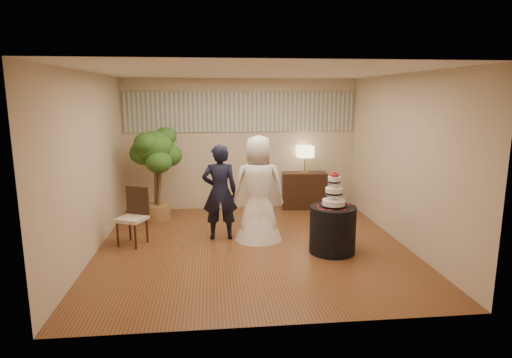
{
  "coord_description": "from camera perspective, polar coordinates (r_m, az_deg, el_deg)",
  "views": [
    {
      "loc": [
        -0.65,
        -6.68,
        2.46
      ],
      "look_at": [
        0.1,
        0.4,
        1.05
      ],
      "focal_mm": 30.0,
      "sensor_mm": 36.0,
      "label": 1
    }
  ],
  "objects": [
    {
      "name": "groom",
      "position": [
        7.33,
        -4.85,
        -1.76
      ],
      "size": [
        0.6,
        0.4,
        1.65
      ],
      "primitive_type": "imported",
      "rotation": [
        0.0,
        0.0,
        3.13
      ],
      "color": "black",
      "rests_on": "floor"
    },
    {
      "name": "floor",
      "position": [
        7.15,
        -0.46,
        -8.92
      ],
      "size": [
        5.0,
        5.0,
        0.0
      ],
      "primitive_type": "cube",
      "color": "brown",
      "rests_on": "ground"
    },
    {
      "name": "ceiling",
      "position": [
        6.72,
        -0.5,
        14.09
      ],
      "size": [
        5.0,
        5.0,
        0.0
      ],
      "primitive_type": "cube",
      "color": "white",
      "rests_on": "wall_back"
    },
    {
      "name": "wall_left",
      "position": [
        7.02,
        -21.27,
        1.74
      ],
      "size": [
        0.06,
        5.0,
        2.8
      ],
      "primitive_type": "cube",
      "color": "#C8B394",
      "rests_on": "ground"
    },
    {
      "name": "mural_border",
      "position": [
        9.19,
        -2.01,
        8.94
      ],
      "size": [
        4.9,
        0.02,
        0.85
      ],
      "primitive_type": "cube",
      "color": "#A3A795",
      "rests_on": "wall_back"
    },
    {
      "name": "ficus_tree",
      "position": [
        8.58,
        -13.19,
        0.67
      ],
      "size": [
        1.06,
        1.06,
        1.87
      ],
      "primitive_type": null,
      "rotation": [
        0.0,
        0.0,
        1.36
      ],
      "color": "#2D5B1C",
      "rests_on": "floor"
    },
    {
      "name": "wedding_cake",
      "position": [
        6.71,
        10.36,
        -1.35
      ],
      "size": [
        0.36,
        0.36,
        0.56
      ],
      "primitive_type": null,
      "color": "white",
      "rests_on": "cake_table"
    },
    {
      "name": "console",
      "position": [
        9.43,
        6.44,
        -1.51
      ],
      "size": [
        1.0,
        0.53,
        0.8
      ],
      "primitive_type": "cube",
      "rotation": [
        0.0,
        0.0,
        -0.12
      ],
      "color": "black",
      "rests_on": "floor"
    },
    {
      "name": "table_lamp",
      "position": [
        9.31,
        6.53,
        2.63
      ],
      "size": [
        0.33,
        0.33,
        0.58
      ],
      "primitive_type": null,
      "color": "beige",
      "rests_on": "console"
    },
    {
      "name": "bride",
      "position": [
        7.26,
        0.32,
        -1.2
      ],
      "size": [
        0.92,
        0.87,
        1.8
      ],
      "primitive_type": "imported",
      "rotation": [
        0.0,
        0.0,
        3.09
      ],
      "color": "white",
      "rests_on": "floor"
    },
    {
      "name": "wall_back",
      "position": [
        9.27,
        -1.99,
        4.62
      ],
      "size": [
        5.0,
        0.06,
        2.8
      ],
      "primitive_type": "cube",
      "color": "#C8B394",
      "rests_on": "ground"
    },
    {
      "name": "side_chair",
      "position": [
        7.36,
        -16.24,
        -4.91
      ],
      "size": [
        0.59,
        0.6,
        0.95
      ],
      "primitive_type": null,
      "rotation": [
        0.0,
        0.0,
        -0.43
      ],
      "color": "black",
      "rests_on": "floor"
    },
    {
      "name": "wall_front",
      "position": [
        4.37,
        2.72,
        -2.86
      ],
      "size": [
        5.0,
        0.06,
        2.8
      ],
      "primitive_type": "cube",
      "color": "#C8B394",
      "rests_on": "ground"
    },
    {
      "name": "cake_table",
      "position": [
        6.88,
        10.17,
        -6.65
      ],
      "size": [
        0.73,
        0.73,
        0.74
      ],
      "primitive_type": "cylinder",
      "rotation": [
        0.0,
        0.0,
        -0.01
      ],
      "color": "black",
      "rests_on": "floor"
    },
    {
      "name": "wall_right",
      "position": [
        7.47,
        19.0,
        2.42
      ],
      "size": [
        0.06,
        5.0,
        2.8
      ],
      "primitive_type": "cube",
      "color": "#C8B394",
      "rests_on": "ground"
    }
  ]
}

